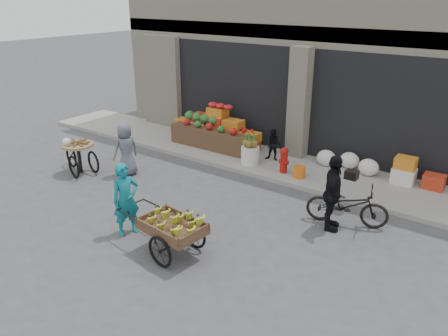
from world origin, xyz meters
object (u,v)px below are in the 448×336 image
Objects in this scene: tricycle_cart at (79,153)px; vendor_grey at (126,149)px; pineapple_bin at (250,155)px; bicycle at (347,205)px; cyclist at (332,193)px; seated_person at (273,145)px; orange_bucket at (299,172)px; banana_cart at (171,224)px; fire_hydrant at (284,159)px; vendor_woman at (126,199)px.

vendor_grey is (1.19, 0.65, 0.17)m from tricycle_cart.
pineapple_bin is 0.30× the size of bicycle.
pineapple_bin is 3.84m from cyclist.
cyclist is at bearing 21.62° from tricycle_cart.
pineapple_bin is 0.75m from seated_person.
cyclist reaches higher than vendor_grey.
tricycle_cart is 7.23m from bicycle.
orange_bucket is at bearing 34.50° from bicycle.
tricycle_cart reaches higher than banana_cart.
cyclist is (6.87, 1.10, 0.26)m from tricycle_cart.
bicycle is at bearing -43.48° from cyclist.
banana_cart is 1.47× the size of tricycle_cart.
banana_cart is (0.79, -5.23, 0.04)m from seated_person.
tricycle_cart reaches higher than pineapple_bin.
banana_cart is 5.04m from tricycle_cart.
banana_cart is at bearing -88.92° from fire_hydrant.
bicycle is (2.36, -1.53, -0.05)m from fire_hydrant.
vendor_grey is (-3.52, -2.38, 0.23)m from fire_hydrant.
vendor_grey is at bearing 154.75° from banana_cart.
seated_person is 3.76m from bicycle.
cyclist is at bearing -48.64° from orange_bucket.
vendor_grey is at bearing 81.29° from bicycle.
pineapple_bin is at bearing 41.76° from cyclist.
bicycle reaches higher than fire_hydrant.
orange_bucket is 4.56m from banana_cart.
fire_hydrant is at bearing 6.71° from vendor_woman.
vendor_grey is (-2.42, -2.43, 0.36)m from pineapple_bin.
seated_person is (0.40, 0.60, 0.21)m from pineapple_bin.
fire_hydrant is 5.60m from tricycle_cart.
orange_bucket is 4.67m from vendor_grey.
fire_hydrant is 2.81m from bicycle.
fire_hydrant is 0.96m from seated_person.
bicycle is at bearing 59.42° from banana_cart.
pineapple_bin is at bearing 110.48° from banana_cart.
seated_person is 0.54× the size of bicycle.
tricycle_cart is (-3.55, 1.51, -0.20)m from vendor_woman.
vendor_grey is at bearing -145.97° from fire_hydrant.
vendor_grey is 0.89× the size of cyclist.
pineapple_bin is 0.56× the size of seated_person.
pineapple_bin is at bearing 48.50° from bicycle.
vendor_grey reaches higher than seated_person.
bicycle is at bearing -24.59° from pineapple_bin.
tricycle_cart is at bearing 85.07° from bicycle.
pineapple_bin is 0.32× the size of cyclist.
fire_hydrant is (1.10, -0.05, 0.13)m from pineapple_bin.
seated_person is at bearing 150.43° from vendor_grey.
fire_hydrant is 4.58m from banana_cart.
banana_cart is at bearing 126.40° from bicycle.
vendor_grey is at bearing 68.66° from vendor_woman.
vendor_woman is 0.94× the size of cyclist.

